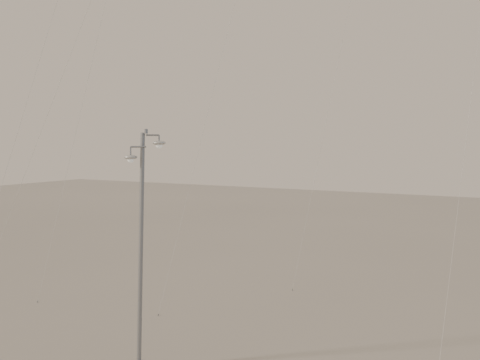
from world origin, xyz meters
The scene contains 3 objects.
ground centered at (0.00, 0.00, 0.00)m, with size 160.00×160.00×0.00m, color gray.
street_lamp centered at (1.52, -1.00, 5.10)m, with size 1.38×1.20×9.57m.
kite_3 centered at (-6.03, 3.56, 14.30)m, with size 7.76×3.39×19.49m.
Camera 1 is at (18.04, -21.48, 9.40)m, focal length 50.00 mm.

